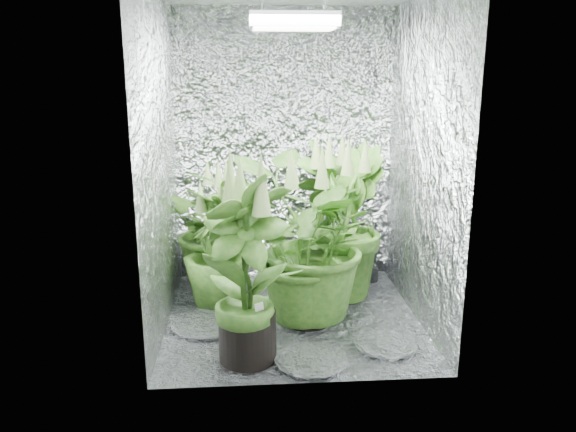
{
  "coord_description": "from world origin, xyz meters",
  "views": [
    {
      "loc": [
        -0.28,
        -3.36,
        1.55
      ],
      "look_at": [
        -0.03,
        0.0,
        0.68
      ],
      "focal_mm": 35.0,
      "sensor_mm": 36.0,
      "label": 1
    }
  ],
  "objects_px": {
    "grow_lamp": "(293,21)",
    "plant_a": "(219,228)",
    "plant_b": "(327,214)",
    "plant_e": "(308,242)",
    "plant_d": "(217,251)",
    "plant_f": "(246,270)",
    "plant_c": "(347,225)",
    "circulation_fan": "(366,262)"
  },
  "relations": [
    {
      "from": "grow_lamp",
      "to": "plant_a",
      "type": "relative_size",
      "value": 0.48
    },
    {
      "from": "plant_b",
      "to": "plant_e",
      "type": "xyz_separation_m",
      "value": [
        -0.22,
        -0.73,
        0.01
      ]
    },
    {
      "from": "plant_d",
      "to": "plant_f",
      "type": "distance_m",
      "value": 0.76
    },
    {
      "from": "plant_d",
      "to": "plant_f",
      "type": "height_order",
      "value": "plant_f"
    },
    {
      "from": "plant_c",
      "to": "circulation_fan",
      "type": "relative_size",
      "value": 3.33
    },
    {
      "from": "plant_a",
      "to": "plant_c",
      "type": "bearing_deg",
      "value": -15.46
    },
    {
      "from": "plant_f",
      "to": "plant_a",
      "type": "bearing_deg",
      "value": 100.11
    },
    {
      "from": "plant_a",
      "to": "circulation_fan",
      "type": "bearing_deg",
      "value": 3.8
    },
    {
      "from": "plant_b",
      "to": "plant_f",
      "type": "relative_size",
      "value": 0.99
    },
    {
      "from": "grow_lamp",
      "to": "plant_b",
      "type": "xyz_separation_m",
      "value": [
        0.3,
        0.64,
        -1.3
      ]
    },
    {
      "from": "plant_b",
      "to": "plant_c",
      "type": "height_order",
      "value": "plant_c"
    },
    {
      "from": "plant_c",
      "to": "plant_e",
      "type": "xyz_separation_m",
      "value": [
        -0.31,
        -0.39,
        0.0
      ]
    },
    {
      "from": "grow_lamp",
      "to": "plant_d",
      "type": "bearing_deg",
      "value": 157.41
    },
    {
      "from": "plant_b",
      "to": "plant_e",
      "type": "distance_m",
      "value": 0.76
    },
    {
      "from": "plant_a",
      "to": "circulation_fan",
      "type": "relative_size",
      "value": 3.02
    },
    {
      "from": "plant_d",
      "to": "circulation_fan",
      "type": "bearing_deg",
      "value": 20.98
    },
    {
      "from": "plant_e",
      "to": "plant_f",
      "type": "relative_size",
      "value": 1.02
    },
    {
      "from": "plant_f",
      "to": "plant_d",
      "type": "bearing_deg",
      "value": 105.13
    },
    {
      "from": "plant_b",
      "to": "plant_c",
      "type": "relative_size",
      "value": 0.99
    },
    {
      "from": "plant_b",
      "to": "grow_lamp",
      "type": "bearing_deg",
      "value": -115.43
    },
    {
      "from": "plant_c",
      "to": "plant_e",
      "type": "bearing_deg",
      "value": -128.04
    },
    {
      "from": "plant_a",
      "to": "plant_b",
      "type": "relative_size",
      "value": 0.91
    },
    {
      "from": "plant_c",
      "to": "plant_f",
      "type": "relative_size",
      "value": 0.99
    },
    {
      "from": "plant_c",
      "to": "circulation_fan",
      "type": "distance_m",
      "value": 0.54
    },
    {
      "from": "plant_d",
      "to": "plant_e",
      "type": "relative_size",
      "value": 0.75
    },
    {
      "from": "grow_lamp",
      "to": "plant_b",
      "type": "distance_m",
      "value": 1.48
    },
    {
      "from": "plant_f",
      "to": "plant_c",
      "type": "bearing_deg",
      "value": 50.34
    },
    {
      "from": "plant_c",
      "to": "plant_d",
      "type": "xyz_separation_m",
      "value": [
        -0.89,
        -0.1,
        -0.13
      ]
    },
    {
      "from": "plant_a",
      "to": "plant_d",
      "type": "height_order",
      "value": "plant_a"
    },
    {
      "from": "grow_lamp",
      "to": "circulation_fan",
      "type": "height_order",
      "value": "grow_lamp"
    },
    {
      "from": "plant_a",
      "to": "plant_f",
      "type": "bearing_deg",
      "value": -79.89
    },
    {
      "from": "plant_b",
      "to": "plant_d",
      "type": "bearing_deg",
      "value": -151.23
    },
    {
      "from": "plant_d",
      "to": "plant_f",
      "type": "relative_size",
      "value": 0.77
    },
    {
      "from": "grow_lamp",
      "to": "plant_e",
      "type": "xyz_separation_m",
      "value": [
        0.09,
        -0.09,
        -1.29
      ]
    },
    {
      "from": "plant_d",
      "to": "plant_e",
      "type": "distance_m",
      "value": 0.66
    },
    {
      "from": "grow_lamp",
      "to": "plant_b",
      "type": "height_order",
      "value": "grow_lamp"
    },
    {
      "from": "grow_lamp",
      "to": "circulation_fan",
      "type": "distance_m",
      "value": 1.89
    },
    {
      "from": "grow_lamp",
      "to": "plant_a",
      "type": "xyz_separation_m",
      "value": [
        -0.49,
        0.55,
        -1.37
      ]
    },
    {
      "from": "grow_lamp",
      "to": "circulation_fan",
      "type": "xyz_separation_m",
      "value": [
        0.61,
        0.62,
        -1.68
      ]
    },
    {
      "from": "plant_e",
      "to": "circulation_fan",
      "type": "xyz_separation_m",
      "value": [
        0.52,
        0.71,
        -0.39
      ]
    },
    {
      "from": "plant_b",
      "to": "plant_e",
      "type": "relative_size",
      "value": 0.96
    },
    {
      "from": "plant_a",
      "to": "circulation_fan",
      "type": "height_order",
      "value": "plant_a"
    }
  ]
}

